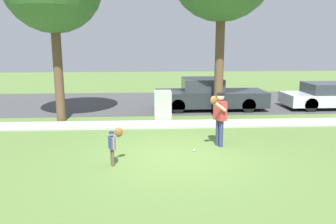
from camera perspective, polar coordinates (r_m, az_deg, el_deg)
name	(u,v)px	position (r m, az deg, el deg)	size (l,w,h in m)	color
ground_plane	(168,126)	(12.76, 0.03, -2.36)	(48.00, 48.00, 0.00)	#567538
sidewalk_strip	(168,124)	(12.85, 0.00, -2.12)	(36.00, 1.20, 0.06)	#A3A39E
road_surface	(163,102)	(17.74, -0.95, 1.73)	(36.00, 6.80, 0.02)	#424244
person_adult	(219,113)	(10.12, 8.84, -0.24)	(0.61, 0.79, 1.66)	navy
person_child	(114,141)	(8.69, -9.26, -4.98)	(0.39, 0.49, 0.97)	brown
baseball	(194,150)	(9.82, 4.52, -6.58)	(0.07, 0.07, 0.07)	white
utility_cabinet	(163,105)	(13.73, -0.92, 1.20)	(0.70, 0.76, 1.18)	#9EB293
parked_pickup_dark	(208,95)	(15.85, 6.99, 2.85)	(5.20, 1.95, 1.48)	#23282D
parked_sedan_silver	(332,96)	(17.85, 26.43, 2.54)	(4.60, 1.80, 1.23)	silver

